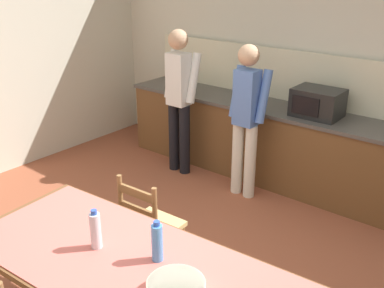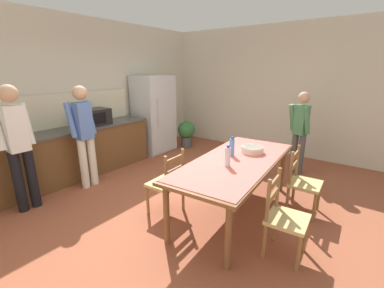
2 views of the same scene
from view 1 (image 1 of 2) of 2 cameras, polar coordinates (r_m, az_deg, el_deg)
The scene contains 11 objects.
wall_back at distance 5.30m, azimuth 18.14°, elevation 10.15°, with size 6.52×0.12×2.90m, color beige.
kitchen_counter at distance 5.50m, azimuth 8.17°, elevation 0.66°, with size 3.51×0.66×0.91m.
counter_splashback at distance 5.54m, azimuth 10.30°, elevation 8.85°, with size 3.47×0.03×0.60m, color beige.
microwave at distance 4.98m, azimuth 15.66°, elevation 5.08°, with size 0.50×0.39×0.30m.
dining_table at distance 2.85m, azimuth -7.74°, elevation -15.89°, with size 2.33×1.12×0.78m.
bottle_near_centre at distance 2.91m, azimuth -12.15°, elevation -10.65°, with size 0.07×0.07×0.27m.
bottle_off_centre at distance 2.75m, azimuth -4.44°, elevation -12.32°, with size 0.07×0.07×0.27m.
serving_bowl at distance 2.53m, azimuth -2.03°, elevation -17.84°, with size 0.32×0.32×0.09m.
chair_side_far_left at distance 3.76m, azimuth -5.39°, elevation -10.40°, with size 0.44×0.42×0.91m.
person_at_sink at distance 5.36m, azimuth -1.63°, elevation 6.25°, with size 0.44×0.30×1.75m.
person_at_counter at distance 4.82m, azimuth 6.92°, elevation 3.79°, with size 0.42×0.29×1.69m.
Camera 1 is at (1.84, -2.20, 2.46)m, focal length 42.00 mm.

